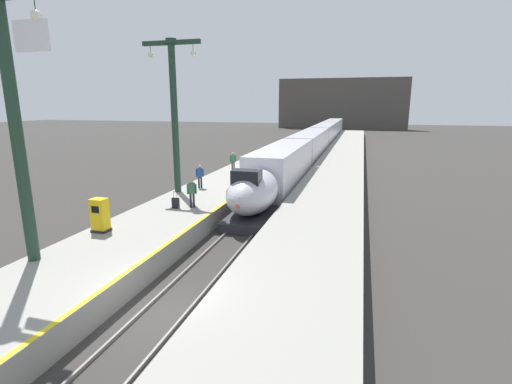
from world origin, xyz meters
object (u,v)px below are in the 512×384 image
at_px(station_column_mid, 174,104).
at_px(passenger_near_edge, 192,191).
at_px(station_column_near, 14,104).
at_px(rolling_suitcase, 176,203).
at_px(ticket_machine_yellow, 100,216).
at_px(passenger_mid_platform, 233,160).
at_px(passenger_far_waiting, 200,174).
at_px(highspeed_train_main, 318,139).

distance_m(station_column_mid, passenger_near_edge, 6.63).
xyz_separation_m(station_column_near, rolling_suitcase, (1.77, 8.22, -5.58)).
relative_size(station_column_near, station_column_mid, 0.97).
height_order(rolling_suitcase, ticket_machine_yellow, ticket_machine_yellow).
relative_size(station_column_mid, ticket_machine_yellow, 6.20).
relative_size(passenger_mid_platform, passenger_far_waiting, 1.00).
xyz_separation_m(station_column_near, station_column_mid, (-0.05, 12.10, 0.03)).
distance_m(station_column_near, station_column_mid, 12.10).
xyz_separation_m(highspeed_train_main, passenger_far_waiting, (-4.91, -30.33, 0.06)).
height_order(highspeed_train_main, rolling_suitcase, highspeed_train_main).
height_order(passenger_near_edge, passenger_mid_platform, same).
bearing_deg(passenger_far_waiting, station_column_mid, -123.33).
height_order(station_column_near, passenger_mid_platform, station_column_near).
bearing_deg(rolling_suitcase, highspeed_train_main, 83.49).
xyz_separation_m(passenger_mid_platform, passenger_far_waiting, (0.01, -7.32, 0.00)).
bearing_deg(station_column_near, highspeed_train_main, 82.42).
distance_m(station_column_near, ticket_machine_yellow, 6.25).
relative_size(highspeed_train_main, passenger_near_edge, 44.20).
xyz_separation_m(station_column_mid, passenger_near_edge, (2.71, -3.52, -4.93)).
relative_size(highspeed_train_main, ticket_machine_yellow, 46.69).
distance_m(passenger_near_edge, passenger_mid_platform, 12.46).
relative_size(passenger_far_waiting, ticket_machine_yellow, 1.06).
distance_m(passenger_far_waiting, ticket_machine_yellow, 10.10).
bearing_deg(passenger_far_waiting, ticket_machine_yellow, -93.64).
relative_size(station_column_near, passenger_mid_platform, 5.72).
relative_size(station_column_mid, passenger_near_edge, 5.87).
bearing_deg(station_column_mid, ticket_machine_yellow, -87.66).
bearing_deg(passenger_mid_platform, station_column_near, -92.53).
distance_m(station_column_mid, rolling_suitcase, 7.06).
bearing_deg(rolling_suitcase, passenger_near_edge, 22.26).
xyz_separation_m(passenger_mid_platform, ticket_machine_yellow, (-0.63, -17.39, -0.25)).
height_order(station_column_near, passenger_far_waiting, station_column_near).
xyz_separation_m(passenger_near_edge, passenger_mid_platform, (-1.73, 12.34, 0.00)).
bearing_deg(station_column_near, ticket_machine_yellow, 85.21).
height_order(passenger_near_edge, rolling_suitcase, passenger_near_edge).
xyz_separation_m(station_column_near, passenger_near_edge, (2.66, 8.58, -4.89)).
xyz_separation_m(passenger_near_edge, passenger_far_waiting, (-1.72, 5.03, 0.00)).
height_order(highspeed_train_main, passenger_near_edge, highspeed_train_main).
bearing_deg(rolling_suitcase, station_column_mid, 115.19).
relative_size(highspeed_train_main, station_column_mid, 7.53).
height_order(highspeed_train_main, station_column_mid, station_column_mid).
xyz_separation_m(rolling_suitcase, ticket_machine_yellow, (-1.48, -4.69, 0.44)).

